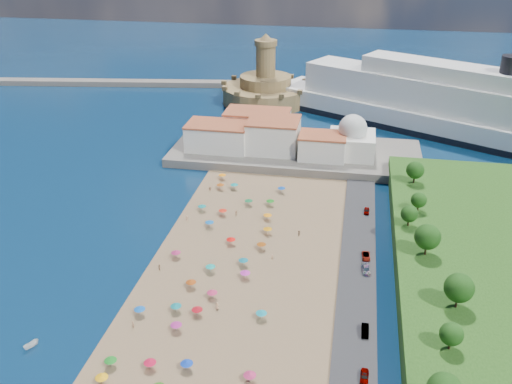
# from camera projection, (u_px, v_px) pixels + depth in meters

# --- Properties ---
(ground) EXTENTS (700.00, 700.00, 0.00)m
(ground) POSITION_uv_depth(u_px,v_px,m) (223.00, 260.00, 146.24)
(ground) COLOR #071938
(ground) RESTS_ON ground
(terrace) EXTENTS (90.00, 36.00, 3.00)m
(terrace) POSITION_uv_depth(u_px,v_px,m) (295.00, 153.00, 208.66)
(terrace) COLOR #59544C
(terrace) RESTS_ON ground
(jetty) EXTENTS (18.00, 70.00, 2.40)m
(jetty) POSITION_uv_depth(u_px,v_px,m) (254.00, 120.00, 243.34)
(jetty) COLOR #59544C
(jetty) RESTS_ON ground
(breakwater) EXTENTS (199.03, 34.77, 2.60)m
(breakwater) POSITION_uv_depth(u_px,v_px,m) (86.00, 82.00, 298.95)
(breakwater) COLOR #59544C
(breakwater) RESTS_ON ground
(waterfront_buildings) EXTENTS (57.00, 29.00, 11.00)m
(waterfront_buildings) POSITION_uv_depth(u_px,v_px,m) (261.00, 134.00, 208.55)
(waterfront_buildings) COLOR silver
(waterfront_buildings) RESTS_ON terrace
(domed_building) EXTENTS (16.00, 16.00, 15.00)m
(domed_building) POSITION_uv_depth(u_px,v_px,m) (352.00, 139.00, 200.42)
(domed_building) COLOR silver
(domed_building) RESTS_ON terrace
(fortress) EXTENTS (40.00, 40.00, 32.40)m
(fortress) POSITION_uv_depth(u_px,v_px,m) (265.00, 89.00, 267.54)
(fortress) COLOR olive
(fortress) RESTS_ON ground
(cruise_ship) EXTENTS (149.81, 93.62, 34.32)m
(cruise_ship) POSITION_uv_depth(u_px,v_px,m) (449.00, 110.00, 227.54)
(cruise_ship) COLOR black
(cruise_ship) RESTS_ON ground
(beach_parasols) EXTENTS (30.09, 116.94, 2.20)m
(beach_parasols) POSITION_uv_depth(u_px,v_px,m) (206.00, 279.00, 135.05)
(beach_parasols) COLOR gray
(beach_parasols) RESTS_ON beach
(beachgoers) EXTENTS (36.19, 97.73, 1.90)m
(beachgoers) POSITION_uv_depth(u_px,v_px,m) (211.00, 263.00, 143.09)
(beachgoers) COLOR tan
(beachgoers) RESTS_ON beach
(parked_cars) EXTENTS (2.55, 72.42, 1.43)m
(parked_cars) POSITION_uv_depth(u_px,v_px,m) (366.00, 280.00, 135.82)
(parked_cars) COLOR gray
(parked_cars) RESTS_ON promenade
(hillside_trees) EXTENTS (13.18, 111.83, 8.03)m
(hillside_trees) POSITION_uv_depth(u_px,v_px,m) (434.00, 270.00, 123.80)
(hillside_trees) COLOR #382314
(hillside_trees) RESTS_ON hillside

